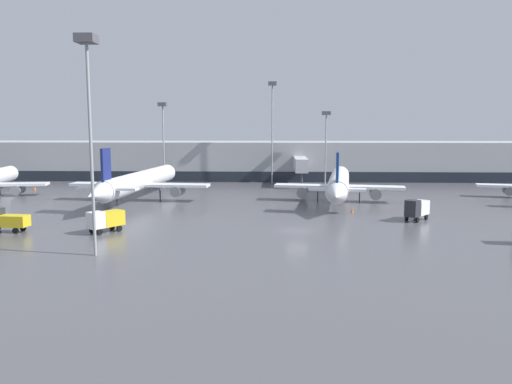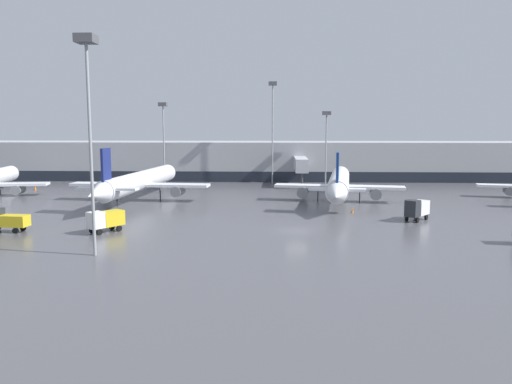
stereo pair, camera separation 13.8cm
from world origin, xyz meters
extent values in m
plane|color=#4C4C51|center=(0.00, 0.00, 0.00)|extent=(320.00, 320.00, 0.00)
cube|color=#9EA0A5|center=(0.00, 62.00, 4.50)|extent=(160.00, 16.00, 9.00)
cube|color=#1E232D|center=(0.00, 53.95, 1.20)|extent=(156.80, 0.10, 2.40)
cube|color=#BCBCC1|center=(2.81, 47.62, 4.60)|extent=(2.60, 12.75, 2.80)
cylinder|color=#3F4247|center=(2.81, 41.85, 1.60)|extent=(0.44, 0.44, 3.20)
cylinder|color=slate|center=(39.00, 30.46, 1.23)|extent=(2.14, 3.08, 1.50)
cylinder|color=silver|center=(-25.72, 24.97, 3.38)|extent=(5.72, 31.08, 3.21)
cone|color=silver|center=(-24.31, 42.14, 3.38)|extent=(3.33, 3.77, 3.05)
cone|color=silver|center=(-27.17, 7.16, 3.38)|extent=(3.27, 5.03, 2.89)
cube|color=silver|center=(-25.78, 24.20, 2.73)|extent=(24.12, 5.05, 0.44)
cube|color=silver|center=(-26.87, 10.79, 3.70)|extent=(9.21, 2.48, 0.35)
cube|color=navy|center=(-26.87, 10.79, 6.93)|extent=(0.59, 2.82, 5.18)
cylinder|color=slate|center=(-32.46, 24.75, 1.76)|extent=(2.04, 3.55, 1.76)
cylinder|color=slate|center=(-19.10, 23.65, 1.76)|extent=(2.04, 3.55, 1.76)
cylinder|color=#2D2D33|center=(-24.90, 34.99, 0.97)|extent=(0.20, 0.20, 1.93)
cylinder|color=#2D2D33|center=(-29.66, 23.74, 0.97)|extent=(0.20, 0.20, 1.93)
cylinder|color=#2D2D33|center=(-22.02, 23.12, 0.97)|extent=(0.20, 0.20, 1.93)
cylinder|color=white|center=(8.18, 25.15, 3.20)|extent=(7.37, 27.79, 3.35)
cone|color=white|center=(10.48, 40.62, 3.20)|extent=(3.69, 4.11, 3.18)
cone|color=white|center=(5.78, 9.01, 3.20)|extent=(3.72, 5.41, 3.02)
cube|color=white|center=(8.08, 24.46, 2.53)|extent=(21.84, 6.24, 0.44)
cube|color=white|center=(6.31, 12.59, 3.54)|extent=(8.38, 2.92, 0.35)
cube|color=navy|center=(6.31, 12.59, 6.56)|extent=(0.77, 2.81, 4.71)
cylinder|color=slate|center=(2.09, 25.35, 1.52)|extent=(2.32, 3.64, 1.84)
cylinder|color=slate|center=(14.07, 23.58, 1.52)|extent=(2.32, 3.64, 1.84)
cylinder|color=#2D2D33|center=(9.50, 34.02, 0.85)|extent=(0.20, 0.20, 1.69)
cylinder|color=#2D2D33|center=(4.56, 24.29, 0.85)|extent=(0.20, 0.20, 1.69)
cylinder|color=#2D2D33|center=(11.40, 23.27, 0.85)|extent=(0.20, 0.20, 1.69)
cone|color=silver|center=(-59.45, 46.36, 2.74)|extent=(3.53, 3.92, 2.99)
cylinder|color=slate|center=(-49.75, 29.46, 1.16)|extent=(2.27, 3.59, 1.73)
cylinder|color=#2D2D33|center=(-58.22, 39.21, 0.66)|extent=(0.20, 0.20, 1.32)
cylinder|color=#2D2D33|center=(-52.44, 28.20, 0.66)|extent=(0.20, 0.20, 1.32)
cube|color=gold|center=(-33.83, -2.02, 1.38)|extent=(3.37, 1.98, 1.36)
cylinder|color=black|center=(-33.31, -2.84, 0.35)|extent=(0.72, 0.30, 0.70)
cylinder|color=black|center=(-33.19, -1.28, 0.35)|extent=(0.72, 0.30, 0.70)
cube|color=silver|center=(16.96, 8.10, 1.64)|extent=(3.04, 3.17, 1.88)
cube|color=#26282D|center=(15.55, 6.42, 1.81)|extent=(2.29, 2.30, 2.21)
cylinder|color=black|center=(16.08, 5.88, 0.35)|extent=(0.64, 0.70, 0.70)
cylinder|color=black|center=(14.93, 6.85, 0.35)|extent=(0.64, 0.70, 0.70)
cylinder|color=black|center=(17.85, 7.99, 0.35)|extent=(0.64, 0.70, 0.70)
cylinder|color=black|center=(16.70, 8.96, 0.35)|extent=(0.64, 0.70, 0.70)
cube|color=gold|center=(-22.35, -1.01, 1.59)|extent=(2.94, 3.16, 1.79)
cube|color=silver|center=(-23.67, -2.76, 1.68)|extent=(2.25, 2.27, 1.95)
cylinder|color=black|center=(-23.12, -3.26, 0.35)|extent=(0.62, 0.71, 0.70)
cylinder|color=black|center=(-24.30, -2.37, 0.35)|extent=(0.62, 0.71, 0.70)
cylinder|color=black|center=(-21.47, -1.06, 0.35)|extent=(0.62, 0.71, 0.70)
cylinder|color=black|center=(-22.66, -0.18, 0.35)|extent=(0.62, 0.71, 0.70)
cone|color=orange|center=(8.74, 13.57, 0.33)|extent=(0.39, 0.39, 0.65)
cone|color=orange|center=(-50.87, 38.08, 0.37)|extent=(0.46, 0.46, 0.73)
cylinder|color=gray|center=(-27.05, 49.06, 8.50)|extent=(0.30, 0.30, 16.99)
cube|color=#4C4C51|center=(-27.05, 49.06, 17.39)|extent=(1.80, 1.80, 0.80)
cylinder|color=gray|center=(-3.31, 51.16, 10.76)|extent=(0.30, 0.30, 21.52)
cube|color=#4C4C51|center=(-3.31, 51.16, 21.92)|extent=(1.80, 1.80, 0.80)
cylinder|color=gray|center=(8.50, 51.16, 7.56)|extent=(0.30, 0.30, 15.13)
cube|color=#4C4C51|center=(8.50, 51.16, 15.53)|extent=(1.80, 1.80, 0.80)
cylinder|color=gray|center=(-20.30, -12.42, 10.11)|extent=(0.30, 0.30, 20.22)
cube|color=#4C4C51|center=(-20.30, -12.42, 20.62)|extent=(1.80, 1.80, 0.80)
camera|label=1|loc=(-2.80, -59.46, 12.47)|focal=35.00mm
camera|label=2|loc=(-2.66, -59.45, 12.47)|focal=35.00mm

